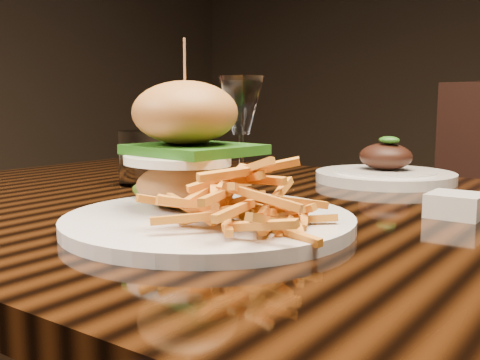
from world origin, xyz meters
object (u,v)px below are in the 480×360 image
Objects in this scene: dining_table at (352,271)px; burger_plate at (204,178)px; far_dish at (385,173)px; wine_glass at (241,110)px.

burger_plate is (-0.11, -0.17, 0.13)m from dining_table.
burger_plate reaches higher than far_dish.
burger_plate reaches higher than dining_table.
far_dish reaches higher than dining_table.
burger_plate is at bearing -124.29° from dining_table.
burger_plate is 1.86× the size of wine_glass.
dining_table is at bearing -75.82° from far_dish.
far_dish is (0.04, 0.48, -0.04)m from burger_plate.
dining_table is 4.75× the size of burger_plate.
wine_glass reaches higher than far_dish.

